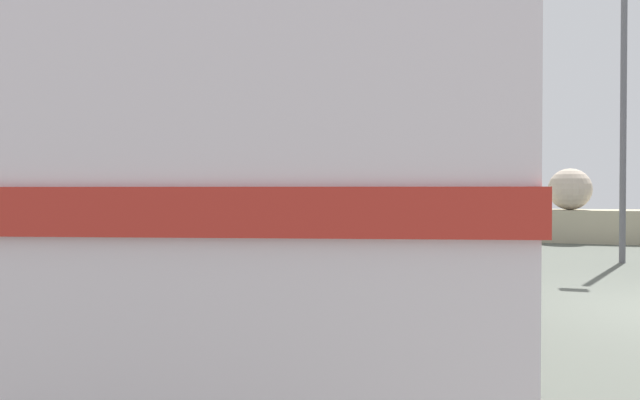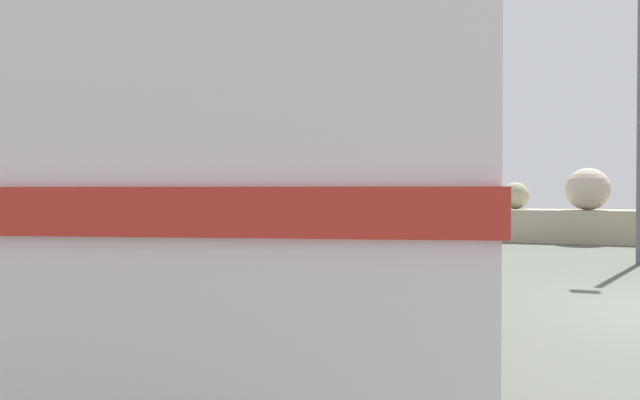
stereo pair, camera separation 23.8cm
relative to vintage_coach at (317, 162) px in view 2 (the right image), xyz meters
The scene contains 3 objects.
breakwater 15.13m from the vintage_coach, 73.32° to the left, with size 31.36×2.51×2.49m.
vintage_coach is the anchor object (origin of this frame).
lamp_post 9.97m from the vintage_coach, 59.86° to the left, with size 0.59×0.78×6.52m.
Camera 2 is at (-2.69, -8.72, 1.71)m, focal length 31.43 mm.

